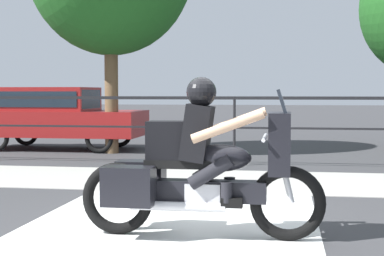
# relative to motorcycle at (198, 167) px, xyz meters

# --- Properties ---
(ground_plane) EXTENTS (120.00, 120.00, 0.00)m
(ground_plane) POSITION_rel_motorcycle_xyz_m (-0.13, 0.28, -0.69)
(ground_plane) COLOR #38383A
(sidewalk_band) EXTENTS (44.00, 2.40, 0.01)m
(sidewalk_band) POSITION_rel_motorcycle_xyz_m (-0.13, 3.68, -0.68)
(sidewalk_band) COLOR #A8A59E
(sidewalk_band) RESTS_ON ground
(crosswalk_band) EXTENTS (3.08, 6.00, 0.01)m
(crosswalk_band) POSITION_rel_motorcycle_xyz_m (-0.35, 0.08, -0.68)
(crosswalk_band) COLOR silver
(crosswalk_band) RESTS_ON ground
(fence_railing) EXTENTS (36.00, 0.05, 1.33)m
(fence_railing) POSITION_rel_motorcycle_xyz_m (-0.13, 5.61, 0.35)
(fence_railing) COLOR black
(fence_railing) RESTS_ON ground
(motorcycle) EXTENTS (2.38, 0.76, 1.56)m
(motorcycle) POSITION_rel_motorcycle_xyz_m (0.00, 0.00, 0.00)
(motorcycle) COLOR black
(motorcycle) RESTS_ON ground
(parked_car) EXTENTS (4.12, 1.79, 1.53)m
(parked_car) POSITION_rel_motorcycle_xyz_m (-4.78, 8.23, 0.19)
(parked_car) COLOR maroon
(parked_car) RESTS_ON ground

